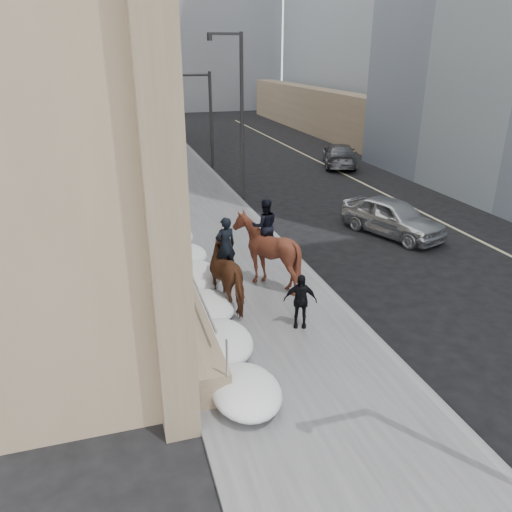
# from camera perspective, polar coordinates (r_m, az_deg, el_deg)

# --- Properties ---
(ground) EXTENTS (140.00, 140.00, 0.00)m
(ground) POSITION_cam_1_polar(r_m,az_deg,el_deg) (13.21, 2.44, -10.49)
(ground) COLOR black
(ground) RESTS_ON ground
(sidewalk) EXTENTS (5.00, 80.00, 0.12)m
(sidewalk) POSITION_cam_1_polar(r_m,az_deg,el_deg) (21.97, -6.07, 3.39)
(sidewalk) COLOR #48484A
(sidewalk) RESTS_ON ground
(curb) EXTENTS (0.24, 80.00, 0.12)m
(curb) POSITION_cam_1_polar(r_m,az_deg,el_deg) (22.56, 0.48, 4.03)
(curb) COLOR slate
(curb) RESTS_ON ground
(lane_line) EXTENTS (0.15, 70.00, 0.01)m
(lane_line) POSITION_cam_1_polar(r_m,az_deg,el_deg) (25.92, 17.44, 5.31)
(lane_line) COLOR #BFB78C
(lane_line) RESTS_ON ground
(limestone_building) EXTENTS (6.10, 44.00, 18.00)m
(limestone_building) POSITION_cam_1_polar(r_m,az_deg,el_deg) (30.51, -21.56, 24.26)
(limestone_building) COLOR #9C8266
(limestone_building) RESTS_ON ground
(far_podium) EXTENTS (2.00, 80.00, 4.00)m
(far_podium) POSITION_cam_1_polar(r_m,az_deg,el_deg) (28.54, 26.44, 9.66)
(far_podium) COLOR #7C6B50
(far_podium) RESTS_ON ground
(bg_building_far) EXTENTS (24.00, 12.00, 20.00)m
(bg_building_far) POSITION_cam_1_polar(r_m,az_deg,el_deg) (82.54, -19.95, 23.15)
(bg_building_far) COLOR gray
(bg_building_far) RESTS_ON ground
(streetlight_mid) EXTENTS (1.71, 0.24, 8.00)m
(streetlight_mid) POSITION_cam_1_polar(r_m,az_deg,el_deg) (25.42, -1.99, 16.54)
(streetlight_mid) COLOR #2D2D30
(streetlight_mid) RESTS_ON ground
(streetlight_far) EXTENTS (1.71, 0.24, 8.00)m
(streetlight_far) POSITION_cam_1_polar(r_m,az_deg,el_deg) (45.00, -8.91, 18.84)
(streetlight_far) COLOR #2D2D30
(streetlight_far) RESTS_ON ground
(traffic_signal) EXTENTS (4.10, 0.22, 6.00)m
(traffic_signal) POSITION_cam_1_polar(r_m,az_deg,el_deg) (33.12, -6.85, 16.76)
(traffic_signal) COLOR #2D2D30
(traffic_signal) RESTS_ON ground
(snow_bank) EXTENTS (1.70, 18.10, 0.76)m
(snow_bank) POSITION_cam_1_polar(r_m,az_deg,el_deg) (19.87, -9.10, 2.40)
(snow_bank) COLOR silver
(snow_bank) RESTS_ON sidewalk
(mounted_horse_left) EXTENTS (1.55, 2.57, 2.67)m
(mounted_horse_left) POSITION_cam_1_polar(r_m,az_deg,el_deg) (14.66, -2.81, -1.68)
(mounted_horse_left) COLOR #442514
(mounted_horse_left) RESTS_ON sidewalk
(mounted_horse_right) EXTENTS (2.10, 2.30, 2.81)m
(mounted_horse_right) POSITION_cam_1_polar(r_m,az_deg,el_deg) (15.84, 1.13, 0.85)
(mounted_horse_right) COLOR #431E13
(mounted_horse_right) RESTS_ON sidewalk
(pedestrian) EXTENTS (0.98, 0.67, 1.55)m
(pedestrian) POSITION_cam_1_polar(r_m,az_deg,el_deg) (13.63, 5.07, -5.11)
(pedestrian) COLOR black
(pedestrian) RESTS_ON sidewalk
(car_silver) EXTENTS (3.36, 4.93, 1.56)m
(car_silver) POSITION_cam_1_polar(r_m,az_deg,el_deg) (21.55, 15.33, 4.33)
(car_silver) COLOR silver
(car_silver) RESTS_ON ground
(car_grey) EXTENTS (3.78, 5.48, 1.47)m
(car_grey) POSITION_cam_1_polar(r_m,az_deg,el_deg) (34.40, 9.53, 11.32)
(car_grey) COLOR #55575C
(car_grey) RESTS_ON ground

